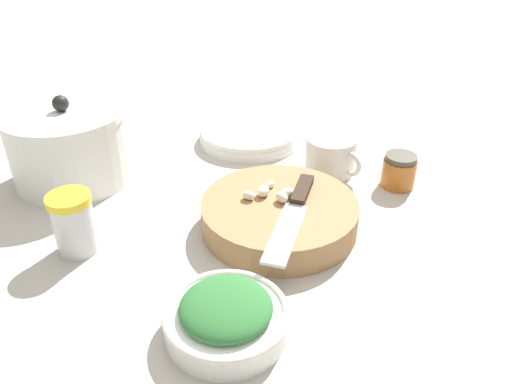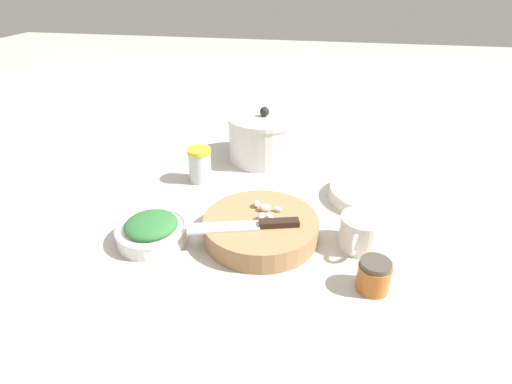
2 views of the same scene
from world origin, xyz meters
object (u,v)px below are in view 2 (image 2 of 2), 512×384
(spice_jar, at_px, (200,165))
(coffee_mug, at_px, (362,232))
(cutting_board, at_px, (261,228))
(plate_stack, at_px, (372,194))
(herb_bowl, at_px, (152,230))
(stock_pot, at_px, (264,138))
(honey_jar, at_px, (374,276))
(chef_knife, at_px, (251,225))
(garlic_cloves, at_px, (265,211))

(spice_jar, bearing_deg, coffee_mug, -27.52)
(cutting_board, xyz_separation_m, plate_stack, (0.24, 0.21, -0.01))
(herb_bowl, height_order, stock_pot, stock_pot)
(honey_jar, height_order, stock_pot, stock_pot)
(spice_jar, bearing_deg, herb_bowl, -93.48)
(spice_jar, height_order, plate_stack, spice_jar)
(honey_jar, bearing_deg, herb_bowl, 172.14)
(chef_knife, bearing_deg, honey_jar, -124.68)
(herb_bowl, xyz_separation_m, spice_jar, (0.02, 0.28, 0.02))
(garlic_cloves, xyz_separation_m, herb_bowl, (-0.23, -0.07, -0.03))
(plate_stack, relative_size, stock_pot, 1.00)
(chef_knife, distance_m, coffee_mug, 0.23)
(garlic_cloves, xyz_separation_m, honey_jar, (0.22, -0.14, -0.02))
(herb_bowl, xyz_separation_m, coffee_mug, (0.43, 0.06, 0.01))
(garlic_cloves, bearing_deg, chef_knife, -111.68)
(spice_jar, xyz_separation_m, honey_jar, (0.43, -0.34, -0.02))
(spice_jar, relative_size, stock_pot, 0.44)
(garlic_cloves, xyz_separation_m, plate_stack, (0.24, 0.19, -0.04))
(herb_bowl, relative_size, plate_stack, 0.71)
(chef_knife, bearing_deg, plate_stack, -62.38)
(plate_stack, distance_m, honey_jar, 0.33)
(coffee_mug, bearing_deg, garlic_cloves, 177.16)
(spice_jar, bearing_deg, cutting_board, -47.48)
(stock_pot, bearing_deg, cutting_board, -81.20)
(cutting_board, relative_size, herb_bowl, 1.61)
(herb_bowl, bearing_deg, honey_jar, -7.86)
(garlic_cloves, bearing_deg, spice_jar, 135.75)
(plate_stack, relative_size, honey_jar, 3.49)
(cutting_board, bearing_deg, spice_jar, 132.52)
(plate_stack, xyz_separation_m, stock_pot, (-0.31, 0.19, 0.05))
(plate_stack, distance_m, stock_pot, 0.36)
(chef_knife, distance_m, spice_jar, 0.32)
(plate_stack, bearing_deg, cutting_board, -139.22)
(spice_jar, bearing_deg, stock_pot, 50.18)
(herb_bowl, height_order, plate_stack, herb_bowl)
(herb_bowl, relative_size, coffee_mug, 1.29)
(garlic_cloves, height_order, stock_pot, stock_pot)
(garlic_cloves, distance_m, stock_pot, 0.39)
(chef_knife, relative_size, plate_stack, 1.06)
(spice_jar, height_order, honey_jar, spice_jar)
(chef_knife, xyz_separation_m, honey_jar, (0.24, -0.08, -0.02))
(cutting_board, height_order, garlic_cloves, garlic_cloves)
(chef_knife, relative_size, honey_jar, 3.70)
(herb_bowl, height_order, honey_jar, honey_jar)
(honey_jar, bearing_deg, chef_knife, 160.97)
(chef_knife, relative_size, spice_jar, 2.41)
(chef_knife, bearing_deg, stock_pot, -9.47)
(garlic_cloves, bearing_deg, coffee_mug, -2.84)
(spice_jar, relative_size, honey_jar, 1.53)
(chef_knife, distance_m, stock_pot, 0.44)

